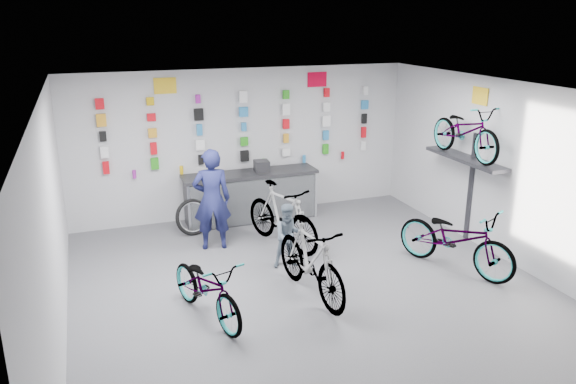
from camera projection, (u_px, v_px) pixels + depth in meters
name	position (u px, v px, depth m)	size (l,w,h in m)	color
floor	(320.00, 298.00, 8.27)	(8.00, 8.00, 0.00)	#4B4B50
ceiling	(324.00, 94.00, 7.37)	(8.00, 8.00, 0.00)	white
wall_back	(243.00, 143.00, 11.40)	(7.00, 7.00, 0.00)	silver
wall_front	(533.00, 359.00, 4.24)	(7.00, 7.00, 0.00)	silver
wall_left	(52.00, 234.00, 6.67)	(8.00, 8.00, 0.00)	silver
wall_right	(523.00, 178.00, 8.97)	(8.00, 8.00, 0.00)	silver
counter	(251.00, 197.00, 11.29)	(2.70, 0.66, 1.00)	black
merch_wall	(239.00, 130.00, 11.21)	(5.56, 0.08, 1.56)	red
wall_bracket	(466.00, 163.00, 10.00)	(0.39, 1.90, 2.00)	#333338
sign_left	(165.00, 86.00, 10.52)	(0.42, 0.02, 0.30)	yellow
sign_right	(317.00, 79.00, 11.54)	(0.42, 0.02, 0.30)	red
sign_side	(480.00, 96.00, 9.69)	(0.02, 0.40, 0.30)	yellow
bike_left	(207.00, 287.00, 7.60)	(0.61, 1.74, 0.92)	gray
bike_center	(311.00, 260.00, 8.17)	(0.55, 1.93, 1.16)	gray
bike_right	(456.00, 238.00, 9.05)	(0.72, 2.06, 1.08)	gray
bike_service	(282.00, 215.00, 9.99)	(0.54, 1.93, 1.16)	gray
bike_wall	(466.00, 131.00, 9.80)	(0.63, 1.80, 0.95)	gray
clerk	(212.00, 199.00, 9.81)	(0.66, 0.43, 1.82)	#171B48
customer	(289.00, 236.00, 9.17)	(0.53, 0.41, 1.08)	slate
spare_wheel	(193.00, 217.00, 10.59)	(0.74, 0.39, 0.70)	black
register	(262.00, 166.00, 11.19)	(0.28, 0.30, 0.22)	black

